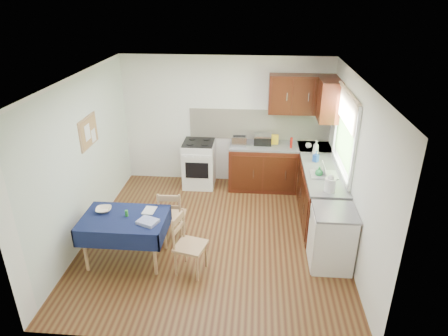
# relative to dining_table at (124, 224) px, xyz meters

# --- Properties ---
(floor) EXTENTS (4.20, 4.20, 0.00)m
(floor) POSITION_rel_dining_table_xyz_m (1.20, 0.67, -0.60)
(floor) COLOR #482413
(floor) RESTS_ON ground
(ceiling) EXTENTS (4.00, 4.20, 0.02)m
(ceiling) POSITION_rel_dining_table_xyz_m (1.20, 0.67, 1.90)
(ceiling) COLOR silver
(ceiling) RESTS_ON wall_back
(wall_back) EXTENTS (4.00, 0.02, 2.50)m
(wall_back) POSITION_rel_dining_table_xyz_m (1.20, 2.77, 0.65)
(wall_back) COLOR white
(wall_back) RESTS_ON ground
(wall_front) EXTENTS (4.00, 0.02, 2.50)m
(wall_front) POSITION_rel_dining_table_xyz_m (1.20, -1.43, 0.65)
(wall_front) COLOR white
(wall_front) RESTS_ON ground
(wall_left) EXTENTS (0.02, 4.20, 2.50)m
(wall_left) POSITION_rel_dining_table_xyz_m (-0.80, 0.67, 0.65)
(wall_left) COLOR silver
(wall_left) RESTS_ON ground
(wall_right) EXTENTS (0.02, 4.20, 2.50)m
(wall_right) POSITION_rel_dining_table_xyz_m (3.20, 0.67, 0.65)
(wall_right) COLOR white
(wall_right) RESTS_ON ground
(base_cabinets) EXTENTS (1.90, 2.30, 0.86)m
(base_cabinets) POSITION_rel_dining_table_xyz_m (2.56, 1.93, -0.17)
(base_cabinets) COLOR #381309
(base_cabinets) RESTS_ON ground
(worktop_back) EXTENTS (1.90, 0.60, 0.04)m
(worktop_back) POSITION_rel_dining_table_xyz_m (2.25, 2.47, 0.28)
(worktop_back) COLOR slate
(worktop_back) RESTS_ON base_cabinets
(worktop_right) EXTENTS (0.60, 1.70, 0.04)m
(worktop_right) POSITION_rel_dining_table_xyz_m (2.90, 1.32, 0.28)
(worktop_right) COLOR slate
(worktop_right) RESTS_ON base_cabinets
(worktop_corner) EXTENTS (0.60, 0.60, 0.04)m
(worktop_corner) POSITION_rel_dining_table_xyz_m (2.90, 2.47, 0.28)
(worktop_corner) COLOR slate
(worktop_corner) RESTS_ON base_cabinets
(splashback) EXTENTS (2.70, 0.02, 0.60)m
(splashback) POSITION_rel_dining_table_xyz_m (1.85, 2.76, 0.60)
(splashback) COLOR white
(splashback) RESTS_ON wall_back
(upper_cabinets) EXTENTS (1.20, 0.85, 0.70)m
(upper_cabinets) POSITION_rel_dining_table_xyz_m (2.73, 2.47, 1.25)
(upper_cabinets) COLOR #381309
(upper_cabinets) RESTS_ON wall_back
(stove) EXTENTS (0.60, 0.61, 0.92)m
(stove) POSITION_rel_dining_table_xyz_m (0.70, 2.47, -0.14)
(stove) COLOR white
(stove) RESTS_ON ground
(window) EXTENTS (0.04, 1.48, 1.26)m
(window) POSITION_rel_dining_table_xyz_m (3.17, 1.37, 1.05)
(window) COLOR #305221
(window) RESTS_ON wall_right
(fridge) EXTENTS (0.58, 0.60, 0.89)m
(fridge) POSITION_rel_dining_table_xyz_m (2.90, 0.12, -0.16)
(fridge) COLOR white
(fridge) RESTS_ON ground
(corkboard) EXTENTS (0.04, 0.62, 0.47)m
(corkboard) POSITION_rel_dining_table_xyz_m (-0.77, 0.97, 1.00)
(corkboard) COLOR #A17A50
(corkboard) RESTS_ON wall_left
(dining_table) EXTENTS (1.17, 0.80, 0.71)m
(dining_table) POSITION_rel_dining_table_xyz_m (0.00, 0.00, 0.00)
(dining_table) COLOR #0F1B3F
(dining_table) RESTS_ON ground
(chair_far) EXTENTS (0.40, 0.40, 0.88)m
(chair_far) POSITION_rel_dining_table_xyz_m (0.55, 0.52, -0.14)
(chair_far) COLOR #A17A50
(chair_far) RESTS_ON ground
(chair_near) EXTENTS (0.48, 0.48, 0.88)m
(chair_near) POSITION_rel_dining_table_xyz_m (0.92, -0.18, -0.14)
(chair_near) COLOR #A17A50
(chair_near) RESTS_ON ground
(toaster) EXTENTS (0.27, 0.17, 0.21)m
(toaster) POSITION_rel_dining_table_xyz_m (1.49, 2.37, 0.39)
(toaster) COLOR #B1B1B6
(toaster) RESTS_ON worktop_back
(sandwich_press) EXTENTS (0.32, 0.28, 0.19)m
(sandwich_press) POSITION_rel_dining_table_xyz_m (1.92, 2.51, 0.39)
(sandwich_press) COLOR black
(sandwich_press) RESTS_ON worktop_back
(sauce_bottle) EXTENTS (0.05, 0.05, 0.20)m
(sauce_bottle) POSITION_rel_dining_table_xyz_m (2.45, 2.34, 0.40)
(sauce_bottle) COLOR #AE150D
(sauce_bottle) RESTS_ON worktop_back
(yellow_packet) EXTENTS (0.16, 0.13, 0.17)m
(yellow_packet) POSITION_rel_dining_table_xyz_m (2.16, 2.54, 0.38)
(yellow_packet) COLOR gold
(yellow_packet) RESTS_ON worktop_back
(dish_rack) EXTENTS (0.42, 0.32, 0.20)m
(dish_rack) POSITION_rel_dining_table_xyz_m (2.89, 1.20, 0.32)
(dish_rack) COLOR #98989D
(dish_rack) RESTS_ON worktop_right
(kettle) EXTENTS (0.16, 0.16, 0.27)m
(kettle) POSITION_rel_dining_table_xyz_m (2.90, 0.66, 0.42)
(kettle) COLOR white
(kettle) RESTS_ON worktop_right
(cup) EXTENTS (0.12, 0.12, 0.09)m
(cup) POSITION_rel_dining_table_xyz_m (2.77, 2.38, 0.34)
(cup) COLOR white
(cup) RESTS_ON worktop_back
(soap_bottle_a) EXTENTS (0.15, 0.15, 0.27)m
(soap_bottle_a) POSITION_rel_dining_table_xyz_m (2.86, 2.04, 0.43)
(soap_bottle_a) COLOR white
(soap_bottle_a) RESTS_ON worktop_right
(soap_bottle_b) EXTENTS (0.12, 0.12, 0.19)m
(soap_bottle_b) POSITION_rel_dining_table_xyz_m (2.83, 1.75, 0.39)
(soap_bottle_b) COLOR #1F4BB5
(soap_bottle_b) RESTS_ON worktop_right
(soap_bottle_c) EXTENTS (0.17, 0.17, 0.16)m
(soap_bottle_c) POSITION_rel_dining_table_xyz_m (2.81, 1.17, 0.38)
(soap_bottle_c) COLOR #268E45
(soap_bottle_c) RESTS_ON worktop_right
(plate_bowl) EXTENTS (0.26, 0.26, 0.05)m
(plate_bowl) POSITION_rel_dining_table_xyz_m (-0.33, 0.13, 0.13)
(plate_bowl) COLOR #F5E2C8
(plate_bowl) RESTS_ON dining_table
(book) EXTENTS (0.19, 0.24, 0.02)m
(book) POSITION_rel_dining_table_xyz_m (0.23, 0.20, 0.11)
(book) COLOR white
(book) RESTS_ON dining_table
(spice_jar) EXTENTS (0.04, 0.04, 0.09)m
(spice_jar) POSITION_rel_dining_table_xyz_m (0.04, 0.03, 0.15)
(spice_jar) COLOR #227F2B
(spice_jar) RESTS_ON dining_table
(tea_towel) EXTENTS (0.32, 0.29, 0.05)m
(tea_towel) POSITION_rel_dining_table_xyz_m (0.38, -0.12, 0.13)
(tea_towel) COLOR #293A98
(tea_towel) RESTS_ON dining_table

